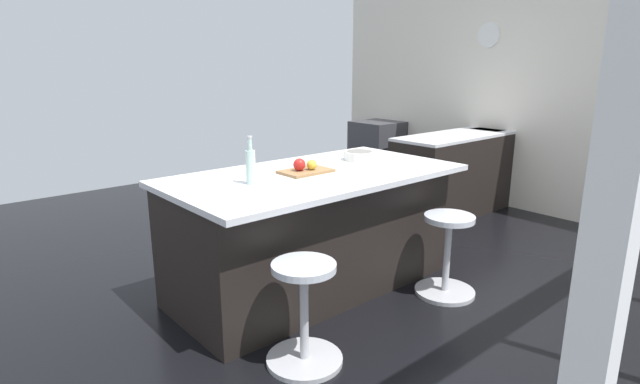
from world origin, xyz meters
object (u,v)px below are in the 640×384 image
at_px(fruit_bowl, 359,155).
at_px(cutting_board, 306,171).
at_px(water_bottle, 251,165).
at_px(kitchen_island, 311,230).
at_px(apple_yellow, 312,165).
at_px(stool_middle, 304,317).
at_px(apple_red, 299,165).
at_px(oven_range, 377,152).
at_px(stool_by_window, 447,257).

bearing_deg(fruit_bowl, cutting_board, 7.92).
bearing_deg(water_bottle, kitchen_island, -175.76).
distance_m(kitchen_island, apple_yellow, 0.51).
height_order(kitchen_island, fruit_bowl, fruit_bowl).
xyz_separation_m(stool_middle, apple_yellow, (-0.65, -0.71, 0.68)).
distance_m(cutting_board, fruit_bowl, 0.64).
bearing_deg(kitchen_island, apple_yellow, 55.44).
distance_m(kitchen_island, apple_red, 0.52).
relative_size(cutting_board, water_bottle, 1.15).
relative_size(cutting_board, apple_red, 4.05).
relative_size(oven_range, stool_middle, 1.43).
bearing_deg(fruit_bowl, stool_middle, 33.35).
bearing_deg(fruit_bowl, oven_range, -140.18).
relative_size(kitchen_island, apple_yellow, 28.76).
bearing_deg(stool_middle, fruit_bowl, -146.65).
height_order(stool_by_window, water_bottle, water_bottle).
distance_m(stool_middle, cutting_board, 1.14).
relative_size(oven_range, cutting_board, 2.42).
relative_size(stool_by_window, water_bottle, 1.95).
bearing_deg(stool_by_window, water_bottle, -29.94).
height_order(oven_range, apple_red, apple_red).
bearing_deg(water_bottle, cutting_board, -176.30).
bearing_deg(cutting_board, water_bottle, 3.70).
bearing_deg(oven_range, fruit_bowl, 39.82).
height_order(oven_range, fruit_bowl, fruit_bowl).
bearing_deg(stool_middle, apple_red, -127.34).
bearing_deg(fruit_bowl, water_bottle, 6.09).
relative_size(stool_by_window, apple_yellow, 8.21).
xyz_separation_m(stool_by_window, water_bottle, (1.21, -0.70, 0.74)).
xyz_separation_m(stool_middle, water_bottle, (-0.13, -0.70, 0.74)).
bearing_deg(apple_red, stool_middle, 52.66).
bearing_deg(apple_red, cutting_board, 171.72).
relative_size(kitchen_island, apple_red, 23.96).
bearing_deg(stool_by_window, fruit_bowl, -82.89).
bearing_deg(apple_red, oven_range, -146.12).
xyz_separation_m(oven_range, water_bottle, (3.44, 2.06, 0.59)).
xyz_separation_m(oven_range, apple_red, (3.00, 2.02, 0.54)).
bearing_deg(kitchen_island, stool_middle, 47.71).
distance_m(oven_range, apple_red, 3.66).
xyz_separation_m(oven_range, fruit_bowl, (2.32, 1.94, 0.51)).
xyz_separation_m(cutting_board, apple_yellow, (-0.04, 0.02, 0.05)).
distance_m(oven_range, stool_by_window, 3.54).
xyz_separation_m(oven_range, kitchen_island, (2.89, 2.02, 0.02)).
relative_size(stool_middle, water_bottle, 1.95).
bearing_deg(apple_yellow, stool_by_window, 134.49).
bearing_deg(oven_range, stool_middle, 37.68).
height_order(oven_range, water_bottle, water_bottle).
bearing_deg(cutting_board, apple_red, -8.28).
xyz_separation_m(cutting_board, apple_red, (0.05, -0.01, 0.05)).
distance_m(stool_by_window, cutting_board, 1.21).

